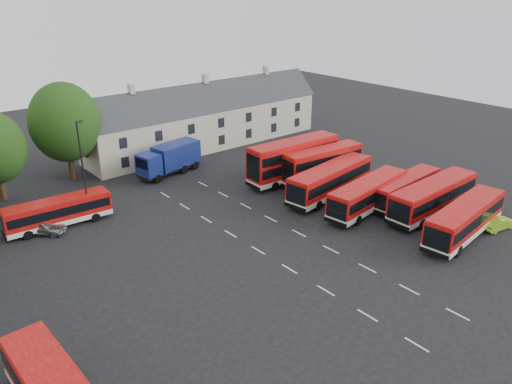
% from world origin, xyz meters
% --- Properties ---
extents(ground, '(140.00, 140.00, 0.00)m').
position_xyz_m(ground, '(0.00, 0.00, 0.00)').
color(ground, black).
rests_on(ground, ground).
extents(lane_markings, '(5.15, 33.80, 0.01)m').
position_xyz_m(lane_markings, '(2.50, 2.00, 0.01)').
color(lane_markings, beige).
rests_on(lane_markings, ground).
extents(terrace_houses, '(35.70, 7.13, 10.06)m').
position_xyz_m(terrace_houses, '(14.00, 30.00, 3.86)').
color(terrace_houses, beige).
rests_on(terrace_houses, ground).
extents(bus_row_a, '(11.80, 3.91, 3.27)m').
position_xyz_m(bus_row_a, '(16.04, -8.10, 1.97)').
color(bus_row_a, silver).
rests_on(bus_row_a, ground).
extents(bus_row_b, '(12.06, 3.04, 3.39)m').
position_xyz_m(bus_row_b, '(18.25, -3.47, 2.04)').
color(bus_row_b, silver).
rests_on(bus_row_b, ground).
extents(bus_row_c, '(10.43, 3.00, 2.91)m').
position_xyz_m(bus_row_c, '(18.48, -0.03, 1.75)').
color(bus_row_c, silver).
rests_on(bus_row_c, ground).
extents(bus_row_d, '(11.55, 4.01, 3.20)m').
position_xyz_m(bus_row_d, '(13.95, 1.25, 1.92)').
color(bus_row_d, silver).
rests_on(bus_row_d, ground).
extents(bus_row_e, '(12.41, 4.39, 3.43)m').
position_xyz_m(bus_row_e, '(13.71, 6.17, 2.06)').
color(bus_row_e, silver).
rests_on(bus_row_e, ground).
extents(bus_dd_south, '(10.37, 3.28, 4.18)m').
position_xyz_m(bus_dd_south, '(15.93, 9.41, 2.38)').
color(bus_dd_south, silver).
rests_on(bus_dd_south, ground).
extents(bus_dd_north, '(11.92, 3.23, 4.84)m').
position_xyz_m(bus_dd_north, '(13.93, 12.21, 2.76)').
color(bus_dd_north, silver).
rests_on(bus_dd_north, ground).
extents(bus_north, '(9.89, 2.86, 2.76)m').
position_xyz_m(bus_north, '(-11.61, 17.76, 1.66)').
color(bus_north, silver).
rests_on(bus_north, ground).
extents(box_truck, '(8.55, 4.00, 3.60)m').
position_xyz_m(box_truck, '(3.92, 23.29, 2.02)').
color(box_truck, black).
rests_on(box_truck, ground).
extents(silver_car, '(4.11, 4.19, 1.43)m').
position_xyz_m(silver_car, '(-13.35, 17.20, 0.71)').
color(silver_car, '#989B9F').
rests_on(silver_car, ground).
extents(lime_car, '(3.84, 1.93, 1.21)m').
position_xyz_m(lime_car, '(20.13, -9.43, 0.60)').
color(lime_car, '#8BCE1F').
rests_on(lime_car, ground).
extents(lamppost, '(0.69, 0.39, 9.92)m').
position_xyz_m(lamppost, '(-8.77, 17.44, 5.29)').
color(lamppost, black).
rests_on(lamppost, ground).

